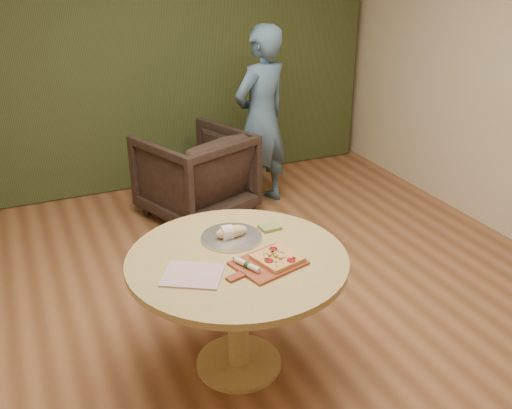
{
  "coord_description": "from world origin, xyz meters",
  "views": [
    {
      "loc": [
        -1.26,
        -2.65,
        2.32
      ],
      "look_at": [
        0.03,
        0.25,
        0.86
      ],
      "focal_mm": 40.0,
      "sensor_mm": 36.0,
      "label": 1
    }
  ],
  "objects": [
    {
      "name": "newspaper",
      "position": [
        -0.53,
        -0.21,
        0.76
      ],
      "size": [
        0.39,
        0.37,
        0.01
      ],
      "primitive_type": "cube",
      "rotation": [
        0.0,
        0.0,
        -0.53
      ],
      "color": "white",
      "rests_on": "pedestal_table"
    },
    {
      "name": "curtain",
      "position": [
        0.0,
        2.9,
        1.4
      ],
      "size": [
        4.8,
        0.14,
        2.78
      ],
      "primitive_type": "cube",
      "color": "#2A3417",
      "rests_on": "ground"
    },
    {
      "name": "room_shell",
      "position": [
        0.0,
        0.0,
        1.4
      ],
      "size": [
        5.04,
        6.04,
        2.84
      ],
      "color": "#955D3B",
      "rests_on": "ground"
    },
    {
      "name": "pizza_paddle",
      "position": [
        -0.14,
        -0.27,
        0.76
      ],
      "size": [
        0.47,
        0.36,
        0.01
      ],
      "rotation": [
        0.0,
        0.0,
        0.26
      ],
      "color": "brown",
      "rests_on": "pedestal_table"
    },
    {
      "name": "serving_tray",
      "position": [
        -0.2,
        0.09,
        0.76
      ],
      "size": [
        0.36,
        0.36,
        0.02
      ],
      "color": "silver",
      "rests_on": "pedestal_table"
    },
    {
      "name": "person_standing",
      "position": [
        0.85,
        1.98,
        0.85
      ],
      "size": [
        0.72,
        0.6,
        1.69
      ],
      "primitive_type": "imported",
      "rotation": [
        0.0,
        0.0,
        3.51
      ],
      "color": "#405E7C",
      "rests_on": "ground"
    },
    {
      "name": "armchair",
      "position": [
        0.2,
        1.98,
        0.44
      ],
      "size": [
        1.09,
        1.06,
        0.88
      ],
      "primitive_type": "imported",
      "rotation": [
        0.0,
        0.0,
        3.52
      ],
      "color": "black",
      "rests_on": "ground"
    },
    {
      "name": "cutlery_roll",
      "position": [
        -0.25,
        -0.27,
        0.78
      ],
      "size": [
        0.1,
        0.19,
        0.03
      ],
      "rotation": [
        0.0,
        0.0,
        0.41
      ],
      "color": "beige",
      "rests_on": "pizza_paddle"
    },
    {
      "name": "flatbread_pizza",
      "position": [
        -0.07,
        -0.26,
        0.78
      ],
      "size": [
        0.27,
        0.27,
        0.04
      ],
      "rotation": [
        0.0,
        0.0,
        0.26
      ],
      "color": "#DCA055",
      "rests_on": "pizza_paddle"
    },
    {
      "name": "bread_roll",
      "position": [
        -0.21,
        0.09,
        0.79
      ],
      "size": [
        0.19,
        0.09,
        0.09
      ],
      "color": "#D2B780",
      "rests_on": "serving_tray"
    },
    {
      "name": "green_packet",
      "position": [
        0.06,
        0.11,
        0.76
      ],
      "size": [
        0.13,
        0.11,
        0.02
      ],
      "primitive_type": "cube",
      "rotation": [
        0.0,
        0.0,
        0.06
      ],
      "color": "#5E6E31",
      "rests_on": "pedestal_table"
    },
    {
      "name": "pedestal_table",
      "position": [
        -0.25,
        -0.12,
        0.61
      ],
      "size": [
        1.23,
        1.23,
        0.75
      ],
      "rotation": [
        0.0,
        0.0,
        0.04
      ],
      "color": "tan",
      "rests_on": "ground"
    }
  ]
}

